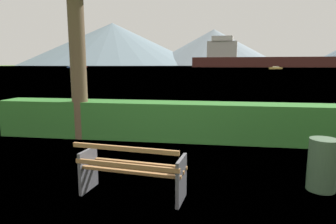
{
  "coord_description": "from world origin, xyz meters",
  "views": [
    {
      "loc": [
        1.19,
        -4.16,
        2.01
      ],
      "look_at": [
        0.0,
        3.51,
        0.75
      ],
      "focal_mm": 31.24,
      "sensor_mm": 36.0,
      "label": 1
    }
  ],
  "objects": [
    {
      "name": "distant_hills",
      "position": [
        -1.98,
        559.86,
        39.75
      ],
      "size": [
        821.39,
        353.55,
        82.66
      ],
      "color": "slate",
      "rests_on": "ground_plane"
    },
    {
      "name": "park_bench",
      "position": [
        -0.01,
        -0.06,
        0.42
      ],
      "size": [
        1.67,
        0.76,
        0.87
      ],
      "color": "olive",
      "rests_on": "ground_plane"
    },
    {
      "name": "hedge_row",
      "position": [
        0.0,
        3.51,
        0.51
      ],
      "size": [
        9.47,
        0.86,
        1.01
      ],
      "primitive_type": "cube",
      "color": "#2D6B28",
      "rests_on": "ground_plane"
    },
    {
      "name": "tender_far",
      "position": [
        -83.61,
        161.33,
        0.52
      ],
      "size": [
        2.54,
        6.35,
        1.42
      ],
      "color": "#335693",
      "rests_on": "water_surface"
    },
    {
      "name": "fishing_boat_near",
      "position": [
        -89.44,
        189.82,
        0.43
      ],
      "size": [
        6.59,
        6.07,
        1.14
      ],
      "color": "#B2332D",
      "rests_on": "water_surface"
    },
    {
      "name": "cargo_ship_large",
      "position": [
        35.56,
        217.39,
        6.23
      ],
      "size": [
        118.91,
        25.13,
        22.27
      ],
      "color": "#471E19",
      "rests_on": "water_surface"
    },
    {
      "name": "ground_plane",
      "position": [
        0.0,
        0.0,
        0.0
      ],
      "size": [
        1400.0,
        1400.0,
        0.0
      ],
      "primitive_type": "plane",
      "color": "#567A38"
    },
    {
      "name": "water_surface",
      "position": [
        0.0,
        306.88,
        0.0
      ],
      "size": [
        620.0,
        620.0,
        0.0
      ],
      "primitive_type": "plane",
      "color": "slate",
      "rests_on": "ground_plane"
    },
    {
      "name": "trash_bin",
      "position": [
        2.95,
        0.65,
        0.42
      ],
      "size": [
        0.44,
        0.44,
        0.85
      ],
      "primitive_type": "cylinder",
      "color": "#385138",
      "rests_on": "ground_plane"
    },
    {
      "name": "sailboat_mid",
      "position": [
        28.06,
        130.97,
        0.46
      ],
      "size": [
        6.44,
        6.43,
        1.23
      ],
      "color": "gold",
      "rests_on": "water_surface"
    }
  ]
}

